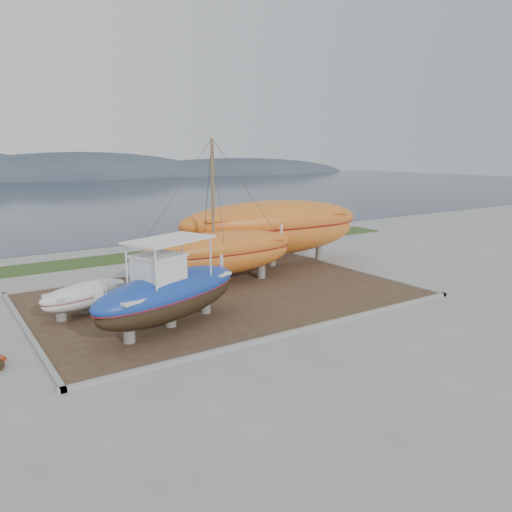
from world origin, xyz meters
TOP-DOWN VIEW (x-y plane):
  - ground at (0.00, 0.00)m, footprint 140.00×140.00m
  - dirt_patch at (0.00, 4.00)m, footprint 18.00×12.00m
  - curb_frame at (0.00, 4.00)m, footprint 18.60×12.60m
  - grass_strip at (0.00, 15.50)m, footprint 44.00×3.00m
  - sea at (0.00, 70.00)m, footprint 260.00×100.00m
  - blue_caique at (-4.09, 1.27)m, footprint 7.82×4.83m
  - white_dinghy at (-6.46, 4.97)m, footprint 4.62×3.09m
  - orange_sailboat at (0.97, 5.86)m, footprint 8.85×2.87m
  - orange_bare_hull at (5.78, 7.93)m, footprint 12.44×5.12m

SIDE VIEW (x-z plane):
  - ground at x=0.00m, z-range 0.00..0.00m
  - sea at x=0.00m, z-range -0.02..0.02m
  - dirt_patch at x=0.00m, z-range 0.00..0.06m
  - grass_strip at x=0.00m, z-range 0.00..0.08m
  - curb_frame at x=0.00m, z-range 0.00..0.15m
  - white_dinghy at x=-6.46m, z-range 0.06..1.36m
  - blue_caique at x=-4.09m, z-range 0.06..3.66m
  - orange_bare_hull at x=5.78m, z-range 0.06..4.02m
  - orange_sailboat at x=0.97m, z-range 0.06..7.72m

